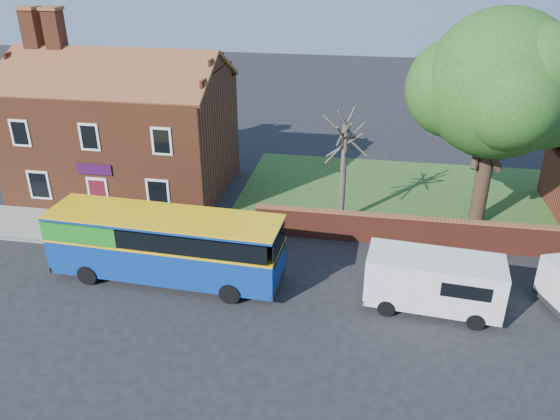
# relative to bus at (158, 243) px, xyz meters

# --- Properties ---
(ground) EXTENTS (120.00, 120.00, 0.00)m
(ground) POSITION_rel_bus_xyz_m (1.34, -2.03, -1.79)
(ground) COLOR black
(ground) RESTS_ON ground
(pavement) EXTENTS (18.00, 3.50, 0.12)m
(pavement) POSITION_rel_bus_xyz_m (-5.66, 3.72, -1.73)
(pavement) COLOR gray
(pavement) RESTS_ON ground
(kerb) EXTENTS (18.00, 0.15, 0.14)m
(kerb) POSITION_rel_bus_xyz_m (-5.66, 1.97, -1.72)
(kerb) COLOR slate
(kerb) RESTS_ON ground
(grass_strip) EXTENTS (26.00, 12.00, 0.04)m
(grass_strip) POSITION_rel_bus_xyz_m (14.34, 10.97, -1.77)
(grass_strip) COLOR #426B28
(grass_strip) RESTS_ON ground
(shop_building) EXTENTS (12.30, 8.13, 10.50)m
(shop_building) POSITION_rel_bus_xyz_m (-5.68, 9.46, 1.62)
(shop_building) COLOR brown
(shop_building) RESTS_ON ground
(boundary_wall) EXTENTS (22.00, 0.38, 1.60)m
(boundary_wall) POSITION_rel_bus_xyz_m (14.34, 4.97, -0.98)
(boundary_wall) COLOR maroon
(boundary_wall) RESTS_ON ground
(bus) EXTENTS (10.49, 3.12, 3.16)m
(bus) POSITION_rel_bus_xyz_m (0.00, 0.00, 0.00)
(bus) COLOR navy
(bus) RESTS_ON ground
(van_near) EXTENTS (5.60, 2.65, 2.38)m
(van_near) POSITION_rel_bus_xyz_m (11.92, -0.29, -0.46)
(van_near) COLOR silver
(van_near) RESTS_ON ground
(large_tree) EXTENTS (9.21, 7.28, 11.23)m
(large_tree) POSITION_rel_bus_xyz_m (14.99, 8.29, 5.56)
(large_tree) COLOR black
(large_tree) RESTS_ON ground
(bare_tree) EXTENTS (2.24, 2.67, 5.98)m
(bare_tree) POSITION_rel_bus_xyz_m (7.64, 7.07, 1.28)
(bare_tree) COLOR #4C4238
(bare_tree) RESTS_ON ground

